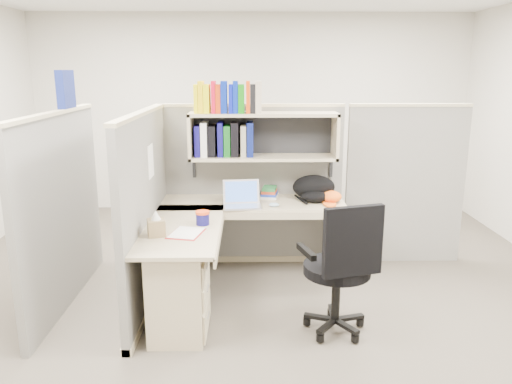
{
  "coord_description": "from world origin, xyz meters",
  "views": [
    {
      "loc": [
        -0.04,
        -4.01,
        1.96
      ],
      "look_at": [
        0.02,
        0.25,
        0.9
      ],
      "focal_mm": 35.0,
      "sensor_mm": 36.0,
      "label": 1
    }
  ],
  "objects_px": {
    "task_chair": "(339,288)",
    "snack_canister": "(203,218)",
    "backpack": "(314,188)",
    "desk": "(203,265)",
    "laptop": "(242,194)"
  },
  "relations": [
    {
      "from": "desk",
      "to": "snack_canister",
      "type": "xyz_separation_m",
      "value": [
        -0.01,
        0.15,
        0.35
      ]
    },
    {
      "from": "backpack",
      "to": "task_chair",
      "type": "height_order",
      "value": "task_chair"
    },
    {
      "from": "laptop",
      "to": "task_chair",
      "type": "distance_m",
      "value": 1.31
    },
    {
      "from": "laptop",
      "to": "snack_canister",
      "type": "height_order",
      "value": "laptop"
    },
    {
      "from": "task_chair",
      "to": "snack_canister",
      "type": "bearing_deg",
      "value": 156.29
    },
    {
      "from": "desk",
      "to": "backpack",
      "type": "height_order",
      "value": "backpack"
    },
    {
      "from": "snack_canister",
      "to": "task_chair",
      "type": "xyz_separation_m",
      "value": [
        1.04,
        -0.46,
        -0.42
      ]
    },
    {
      "from": "backpack",
      "to": "snack_canister",
      "type": "distance_m",
      "value": 1.25
    },
    {
      "from": "desk",
      "to": "laptop",
      "type": "bearing_deg",
      "value": 64.99
    },
    {
      "from": "backpack",
      "to": "snack_canister",
      "type": "height_order",
      "value": "backpack"
    },
    {
      "from": "laptop",
      "to": "snack_canister",
      "type": "distance_m",
      "value": 0.61
    },
    {
      "from": "desk",
      "to": "task_chair",
      "type": "bearing_deg",
      "value": -16.77
    },
    {
      "from": "snack_canister",
      "to": "laptop",
      "type": "bearing_deg",
      "value": 58.7
    },
    {
      "from": "backpack",
      "to": "laptop",
      "type": "bearing_deg",
      "value": -159.4
    },
    {
      "from": "desk",
      "to": "laptop",
      "type": "distance_m",
      "value": 0.84
    }
  ]
}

